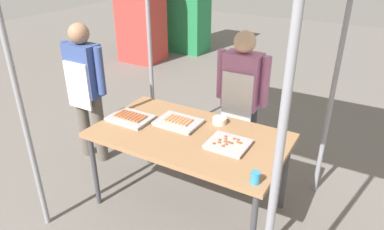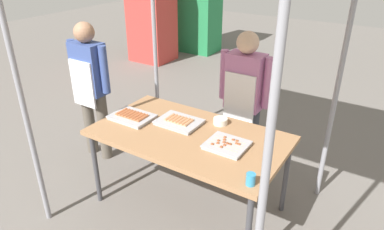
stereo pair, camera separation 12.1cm
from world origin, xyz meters
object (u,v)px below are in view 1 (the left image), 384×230
object	(u,v)px
customer_nearby	(86,84)
neighbor_stall_left	(184,5)
vendor_woman	(241,95)
drink_cup_near_edge	(255,178)
condiment_bowl	(220,121)
tray_meat_skewers	(228,144)
neighbor_stall_right	(140,10)
tray_grilled_sausages	(130,118)
stall_table	(189,139)
tray_pork_links	(178,122)

from	to	relation	value
customer_nearby	neighbor_stall_left	world-z (taller)	neighbor_stall_left
vendor_woman	drink_cup_near_edge	bearing A→B (deg)	117.22
condiment_bowl	drink_cup_near_edge	xyz separation A→B (m)	(0.57, -0.65, 0.02)
tray_meat_skewers	neighbor_stall_right	world-z (taller)	neighbor_stall_right
neighbor_stall_left	tray_meat_skewers	bearing A→B (deg)	-55.44
customer_nearby	neighbor_stall_right	bearing A→B (deg)	118.14
tray_grilled_sausages	tray_meat_skewers	distance (m)	0.94
stall_table	vendor_woman	distance (m)	0.75
condiment_bowl	customer_nearby	distance (m)	1.47
tray_grilled_sausages	condiment_bowl	size ratio (longest dim) A/B	3.02
drink_cup_near_edge	neighbor_stall_right	distance (m)	5.24
tray_pork_links	neighbor_stall_right	size ratio (longest dim) A/B	0.19
tray_meat_skewers	neighbor_stall_right	bearing A→B (deg)	135.19
neighbor_stall_right	stall_table	bearing A→B (deg)	-47.88
tray_pork_links	tray_meat_skewers	bearing A→B (deg)	-12.76
condiment_bowl	vendor_woman	size ratio (longest dim) A/B	0.08
tray_grilled_sausages	drink_cup_near_edge	xyz separation A→B (m)	(1.29, -0.31, 0.02)
neighbor_stall_right	tray_meat_skewers	bearing A→B (deg)	-44.81
tray_meat_skewers	tray_pork_links	xyz separation A→B (m)	(-0.53, 0.12, 0.00)
neighbor_stall_right	customer_nearby	bearing A→B (deg)	-61.86
vendor_woman	customer_nearby	size ratio (longest dim) A/B	0.99
tray_meat_skewers	tray_grilled_sausages	bearing A→B (deg)	-178.51
stall_table	tray_grilled_sausages	xyz separation A→B (m)	(-0.57, -0.05, 0.07)
tray_meat_skewers	condiment_bowl	distance (m)	0.38
tray_grilled_sausages	neighbor_stall_right	bearing A→B (deg)	125.81
tray_grilled_sausages	condiment_bowl	bearing A→B (deg)	25.22
tray_grilled_sausages	customer_nearby	bearing A→B (deg)	163.12
condiment_bowl	vendor_woman	bearing A→B (deg)	86.84
stall_table	neighbor_stall_right	size ratio (longest dim) A/B	0.81
tray_pork_links	condiment_bowl	bearing A→B (deg)	32.34
tray_meat_skewers	vendor_woman	world-z (taller)	vendor_woman
condiment_bowl	drink_cup_near_edge	distance (m)	0.86
drink_cup_near_edge	neighbor_stall_left	world-z (taller)	neighbor_stall_left
drink_cup_near_edge	condiment_bowl	bearing A→B (deg)	131.40
tray_grilled_sausages	neighbor_stall_right	distance (m)	4.17
vendor_woman	stall_table	bearing A→B (deg)	77.11
stall_table	tray_pork_links	world-z (taller)	tray_pork_links
tray_pork_links	neighbor_stall_left	distance (m)	4.95
tray_grilled_sausages	tray_pork_links	xyz separation A→B (m)	(0.41, 0.14, -0.00)
customer_nearby	neighbor_stall_left	xyz separation A→B (m)	(-1.33, 4.19, 0.10)
tray_grilled_sausages	condiment_bowl	distance (m)	0.79
stall_table	customer_nearby	distance (m)	1.35
customer_nearby	neighbor_stall_right	size ratio (longest dim) A/B	0.75
tray_grilled_sausages	customer_nearby	xyz separation A→B (m)	(-0.75, 0.23, 0.10)
drink_cup_near_edge	tray_pork_links	bearing A→B (deg)	152.50
drink_cup_near_edge	tray_grilled_sausages	bearing A→B (deg)	166.37
stall_table	drink_cup_near_edge	distance (m)	0.80
tray_meat_skewers	vendor_woman	size ratio (longest dim) A/B	0.21
stall_table	condiment_bowl	bearing A→B (deg)	64.40
stall_table	tray_meat_skewers	world-z (taller)	tray_meat_skewers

